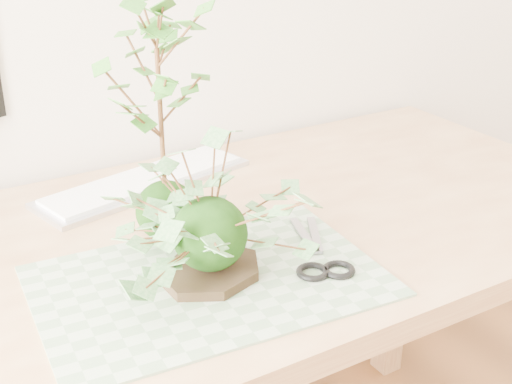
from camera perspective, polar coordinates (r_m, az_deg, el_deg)
desk at (r=1.18m, az=-5.91°, el=-7.66°), size 1.60×0.70×0.74m
cutting_mat at (r=1.03m, az=-3.76°, el=-7.11°), size 0.51×0.36×0.00m
stone_dish at (r=1.03m, az=-3.62°, el=-6.36°), size 0.21×0.21×0.01m
ivy_kokedama at (r=0.98m, az=-3.79°, el=-0.75°), size 0.38×0.38×0.21m
maple_kokedama at (r=1.05m, az=-7.87°, el=10.07°), size 0.27×0.27×0.40m
keyboard at (r=1.34m, az=-8.89°, el=0.83°), size 0.44×0.22×0.02m
scissors at (r=1.07m, az=5.84°, el=-5.51°), size 0.10×0.20×0.01m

